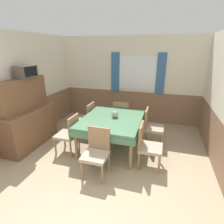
% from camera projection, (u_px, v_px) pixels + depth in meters
% --- Properties ---
extents(wall_back, '(4.67, 0.10, 2.60)m').
position_uv_depth(wall_back, '(130.00, 80.00, 5.44)').
color(wall_back, silver).
rests_on(wall_back, ground_plane).
extents(wall_left, '(0.05, 4.41, 2.60)m').
position_uv_depth(wall_left, '(25.00, 89.00, 4.22)').
color(wall_left, silver).
rests_on(wall_left, ground_plane).
extents(dining_table, '(1.34, 1.54, 0.75)m').
position_uv_depth(dining_table, '(112.00, 122.00, 3.96)').
color(dining_table, '#4C7A56').
rests_on(dining_table, ground_plane).
extents(chair_right_near, '(0.44, 0.44, 0.89)m').
position_uv_depth(chair_right_near, '(147.00, 145.00, 3.38)').
color(chair_right_near, '#93704C').
rests_on(chair_right_near, ground_plane).
extents(chair_head_window, '(0.44, 0.44, 0.89)m').
position_uv_depth(chair_head_window, '(122.00, 115.00, 4.88)').
color(chair_head_window, '#93704C').
rests_on(chair_head_window, ground_plane).
extents(chair_right_far, '(0.44, 0.44, 0.89)m').
position_uv_depth(chair_right_far, '(151.00, 126.00, 4.20)').
color(chair_right_far, '#93704C').
rests_on(chair_right_far, ground_plane).
extents(chair_left_far, '(0.44, 0.44, 0.89)m').
position_uv_depth(chair_left_far, '(87.00, 118.00, 4.67)').
color(chair_left_far, '#93704C').
rests_on(chair_left_far, ground_plane).
extents(chair_head_near, '(0.44, 0.44, 0.89)m').
position_uv_depth(chair_head_near, '(97.00, 151.00, 3.16)').
color(chair_head_near, '#93704C').
rests_on(chair_head_near, ground_plane).
extents(chair_left_near, '(0.44, 0.44, 0.89)m').
position_uv_depth(chair_left_near, '(69.00, 133.00, 3.84)').
color(chair_left_near, '#93704C').
rests_on(chair_left_near, ground_plane).
extents(sideboard, '(0.46, 1.43, 1.61)m').
position_uv_depth(sideboard, '(29.00, 119.00, 4.09)').
color(sideboard, brown).
rests_on(sideboard, ground_plane).
extents(tv, '(0.29, 0.45, 0.27)m').
position_uv_depth(tv, '(26.00, 72.00, 3.85)').
color(tv, '#51473D').
rests_on(tv, sideboard).
extents(vase, '(0.16, 0.16, 0.16)m').
position_uv_depth(vase, '(115.00, 114.00, 3.95)').
color(vase, '#A39989').
rests_on(vase, dining_table).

